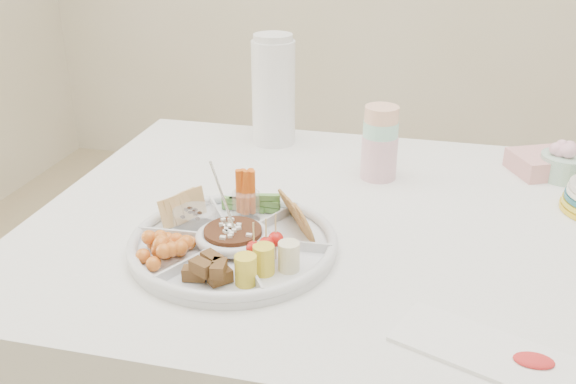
# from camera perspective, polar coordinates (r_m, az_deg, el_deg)

# --- Properties ---
(dining_table) EXTENTS (1.52, 1.02, 0.76)m
(dining_table) POSITION_cam_1_polar(r_m,az_deg,el_deg) (1.52, 9.49, -15.66)
(dining_table) COLOR white
(dining_table) RESTS_ON floor
(party_tray) EXTENTS (0.40, 0.40, 0.04)m
(party_tray) POSITION_cam_1_polar(r_m,az_deg,el_deg) (1.19, -4.89, -4.30)
(party_tray) COLOR silver
(party_tray) RESTS_ON dining_table
(bean_dip) EXTENTS (0.11, 0.11, 0.04)m
(bean_dip) POSITION_cam_1_polar(r_m,az_deg,el_deg) (1.19, -4.90, -3.99)
(bean_dip) COLOR black
(bean_dip) RESTS_ON party_tray
(tortillas) EXTENTS (0.10, 0.10, 0.06)m
(tortillas) POSITION_cam_1_polar(r_m,az_deg,el_deg) (1.21, 1.01, -2.43)
(tortillas) COLOR #BC743C
(tortillas) RESTS_ON party_tray
(carrot_cucumber) EXTENTS (0.11, 0.11, 0.10)m
(carrot_cucumber) POSITION_cam_1_polar(r_m,az_deg,el_deg) (1.28, -3.46, 0.10)
(carrot_cucumber) COLOR #DC5A13
(carrot_cucumber) RESTS_ON party_tray
(pita_raisins) EXTENTS (0.12, 0.12, 0.06)m
(pita_raisins) POSITION_cam_1_polar(r_m,az_deg,el_deg) (1.27, -9.09, -1.55)
(pita_raisins) COLOR #ECC55B
(pita_raisins) RESTS_ON party_tray
(cherries) EXTENTS (0.12, 0.12, 0.05)m
(cherries) POSITION_cam_1_polar(r_m,az_deg,el_deg) (1.16, -11.13, -4.70)
(cherries) COLOR orange
(cherries) RESTS_ON party_tray
(granola_chunks) EXTENTS (0.11, 0.11, 0.05)m
(granola_chunks) POSITION_cam_1_polar(r_m,az_deg,el_deg) (1.08, -6.72, -6.98)
(granola_chunks) COLOR brown
(granola_chunks) RESTS_ON party_tray
(banana_tomato) EXTENTS (0.13, 0.13, 0.10)m
(banana_tomato) POSITION_cam_1_polar(r_m,az_deg,el_deg) (1.09, -0.12, -4.81)
(banana_tomato) COLOR #FFD763
(banana_tomato) RESTS_ON party_tray
(cup_stack) EXTENTS (0.09, 0.09, 0.23)m
(cup_stack) POSITION_cam_1_polar(r_m,az_deg,el_deg) (1.48, 8.23, 5.40)
(cup_stack) COLOR #B7BFB2
(cup_stack) RESTS_ON dining_table
(thermos) EXTENTS (0.12, 0.12, 0.29)m
(thermos) POSITION_cam_1_polar(r_m,az_deg,el_deg) (1.68, -1.30, 9.15)
(thermos) COLOR white
(thermos) RESTS_ON dining_table
(flower_bowl) EXTENTS (0.13, 0.13, 0.09)m
(flower_bowl) POSITION_cam_1_polar(r_m,az_deg,el_deg) (1.62, 23.49, 2.55)
(flower_bowl) COLOR silver
(flower_bowl) RESTS_ON dining_table
(napkin_stack) EXTENTS (0.18, 0.17, 0.05)m
(napkin_stack) POSITION_cam_1_polar(r_m,az_deg,el_deg) (1.64, 21.77, 2.39)
(napkin_stack) COLOR pink
(napkin_stack) RESTS_ON dining_table
(placemat) EXTENTS (0.35, 0.23, 0.01)m
(placemat) POSITION_cam_1_polar(r_m,az_deg,el_deg) (0.99, 19.20, -13.97)
(placemat) COLOR white
(placemat) RESTS_ON dining_table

